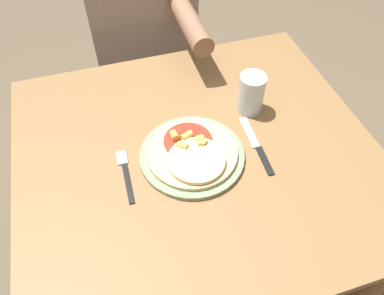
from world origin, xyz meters
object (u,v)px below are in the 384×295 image
plate (192,155)px  pizza (193,153)px  fork (125,172)px  dining_table (197,177)px  knife (257,146)px  drinking_glass (251,93)px  person_diner (144,36)px

plate → pizza: (0.00, -0.01, 0.02)m
pizza → fork: bearing=178.6°
dining_table → knife: size_ratio=4.53×
dining_table → plate: (-0.02, -0.01, 0.13)m
drinking_glass → knife: bearing=-104.3°
dining_table → knife: knife is taller
knife → drinking_glass: 0.16m
plate → dining_table: bearing=34.4°
dining_table → knife: 0.21m
knife → person_diner: bearing=103.6°
knife → drinking_glass: drinking_glass is taller
drinking_glass → fork: bearing=-162.3°
fork → person_diner: size_ratio=0.14×
drinking_glass → person_diner: size_ratio=0.10×
plate → pizza: pizza is taller
knife → drinking_glass: size_ratio=1.77×
pizza → knife: bearing=-4.0°
person_diner → plate: bearing=-91.0°
plate → drinking_glass: size_ratio=2.31×
fork → person_diner: 0.73m
plate → pizza: size_ratio=1.16×
plate → drinking_glass: drinking_glass is taller
plate → fork: bearing=-179.9°
pizza → knife: (0.19, -0.01, -0.02)m
dining_table → knife: (0.16, -0.03, 0.13)m
dining_table → plate: size_ratio=3.47×
fork → drinking_glass: drinking_glass is taller
person_diner → fork: bearing=-105.8°
dining_table → pizza: 0.15m
knife → person_diner: person_diner is taller
dining_table → person_diner: person_diner is taller
dining_table → pizza: (-0.02, -0.02, 0.15)m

